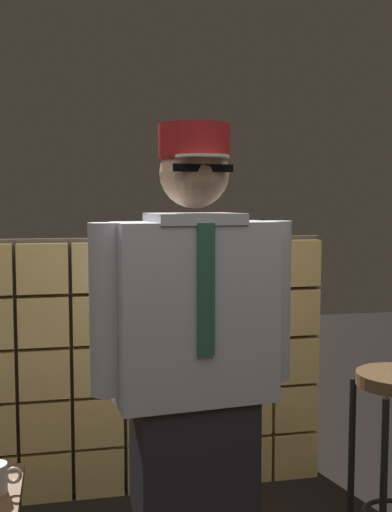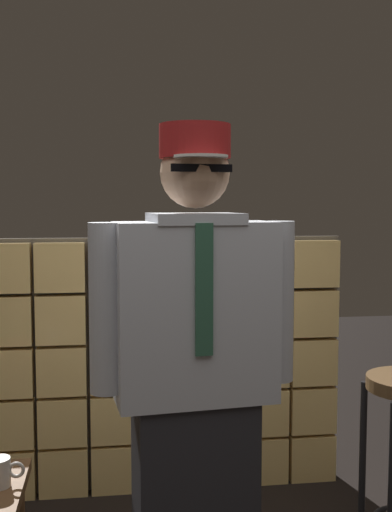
# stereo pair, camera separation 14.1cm
# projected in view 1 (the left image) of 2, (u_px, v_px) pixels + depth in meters

# --- Properties ---
(glass_block_wall) EXTENTS (1.86, 0.10, 1.33)m
(glass_block_wall) POSITION_uv_depth(u_px,v_px,m) (150.00, 367.00, 3.24)
(glass_block_wall) COLOR #F2C672
(glass_block_wall) RESTS_ON ground
(standing_person) EXTENTS (0.70, 0.32, 1.74)m
(standing_person) POSITION_uv_depth(u_px,v_px,m) (194.00, 379.00, 2.10)
(standing_person) COLOR #28282D
(standing_person) RESTS_ON ground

